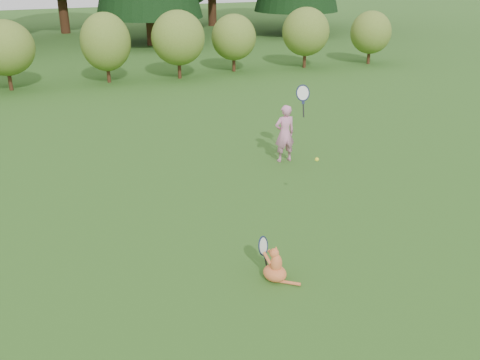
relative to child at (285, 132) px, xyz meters
name	(u,v)px	position (x,y,z in m)	size (l,w,h in m)	color
ground	(248,235)	(-2.35, -3.00, -0.72)	(100.00, 100.00, 0.00)	#214C15
shrub_row	(100,49)	(-2.35, 10.00, 0.68)	(28.00, 3.00, 2.80)	#566A21
child	(285,132)	(0.00, 0.00, 0.00)	(0.79, 0.51, 2.04)	pink
cat	(275,263)	(-2.59, -4.42, -0.44)	(0.52, 0.79, 0.74)	#CC6027
tennis_ball	(317,159)	(-0.79, -2.62, 0.32)	(0.07, 0.07, 0.07)	yellow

